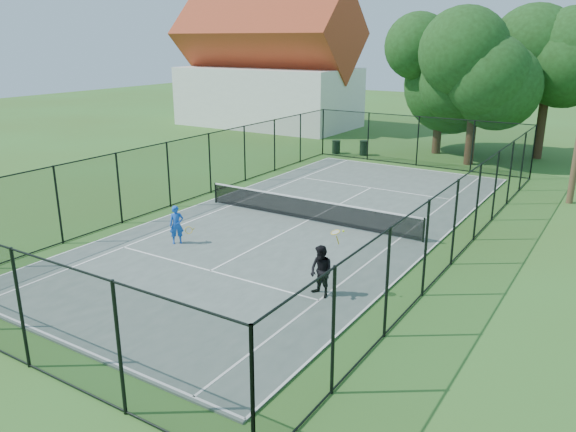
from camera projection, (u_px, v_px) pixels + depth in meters
The scene contains 12 objects.
ground at pixel (308, 222), 23.68m from camera, with size 120.00×120.00×0.00m, color #3C5B1F.
tennis_court at pixel (308, 221), 23.67m from camera, with size 11.00×24.00×0.06m, color #4D5A53.
tennis_net at pixel (308, 209), 23.50m from camera, with size 10.08×0.08×0.95m.
fence at pixel (309, 187), 23.22m from camera, with size 13.10×26.10×3.00m.
tree_near_left at pixel (442, 73), 36.30m from camera, with size 6.52×6.52×8.50m.
tree_near_mid at pixel (476, 81), 32.99m from camera, with size 6.24×6.24×8.16m.
tree_near_right at pixel (548, 75), 34.69m from camera, with size 5.98×5.98×8.25m.
building at pixel (268, 68), 48.58m from camera, with size 15.30×8.15×11.87m.
trash_bin_left at pixel (336, 147), 37.65m from camera, with size 0.58×0.58×0.87m.
trash_bin_right at pixel (364, 148), 37.04m from camera, with size 0.58×0.58×0.97m.
player_blue at pixel (177, 225), 20.80m from camera, with size 0.89×0.62×1.45m.
player_black at pixel (321, 271), 16.47m from camera, with size 1.00×0.89×2.07m.
Camera 1 is at (11.30, -19.48, 7.37)m, focal length 35.00 mm.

